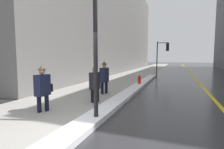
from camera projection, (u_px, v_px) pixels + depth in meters
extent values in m
plane|color=#2D2D30|center=(72.00, 131.00, 4.35)|extent=(160.00, 160.00, 0.00)
cube|color=#9E9B93|center=(133.00, 75.00, 19.05)|extent=(4.00, 80.00, 0.01)
cube|color=gold|center=(193.00, 77.00, 16.98)|extent=(0.16, 80.00, 0.00)
cube|color=white|center=(136.00, 87.00, 10.33)|extent=(0.66, 15.68, 0.16)
cube|color=slate|center=(107.00, 23.00, 24.81)|extent=(6.00, 36.00, 13.75)
cylinder|color=black|center=(95.00, 41.00, 4.75)|extent=(0.12, 0.12, 4.55)
cylinder|color=black|center=(157.00, 58.00, 19.53)|extent=(0.11, 0.11, 3.65)
cylinder|color=black|center=(162.00, 43.00, 19.17)|extent=(1.10, 0.11, 0.07)
cube|color=black|center=(168.00, 47.00, 19.00)|extent=(0.31, 0.21, 0.90)
sphere|color=red|center=(168.00, 44.00, 19.09)|extent=(0.19, 0.19, 0.19)
sphere|color=orange|center=(168.00, 47.00, 19.11)|extent=(0.19, 0.19, 0.19)
sphere|color=green|center=(168.00, 50.00, 19.14)|extent=(0.19, 0.19, 0.19)
cylinder|color=black|center=(47.00, 100.00, 5.93)|extent=(0.14, 0.14, 0.80)
cylinder|color=black|center=(39.00, 101.00, 5.77)|extent=(0.14, 0.14, 0.80)
cube|color=#191E38|center=(42.00, 85.00, 5.81)|extent=(0.30, 0.49, 0.70)
sphere|color=tan|center=(42.00, 71.00, 5.76)|extent=(0.22, 0.22, 0.22)
cylinder|color=#4C3823|center=(42.00, 69.00, 5.76)|extent=(0.34, 0.34, 0.01)
cone|color=#4C3823|center=(42.00, 67.00, 5.75)|extent=(0.21, 0.21, 0.13)
cube|color=black|center=(50.00, 88.00, 6.13)|extent=(0.11, 0.22, 0.28)
cylinder|color=black|center=(97.00, 93.00, 7.20)|extent=(0.14, 0.14, 0.78)
cylinder|color=black|center=(92.00, 93.00, 7.05)|extent=(0.14, 0.14, 0.78)
cube|color=black|center=(95.00, 81.00, 7.08)|extent=(0.29, 0.48, 0.69)
sphere|color=#8C664C|center=(95.00, 69.00, 7.03)|extent=(0.21, 0.21, 0.21)
cylinder|color=black|center=(106.00, 85.00, 8.93)|extent=(0.15, 0.15, 0.84)
cylinder|color=black|center=(102.00, 86.00, 8.76)|extent=(0.15, 0.15, 0.84)
cube|color=#191E38|center=(104.00, 75.00, 8.79)|extent=(0.31, 0.52, 0.74)
sphere|color=tan|center=(104.00, 65.00, 8.75)|extent=(0.23, 0.23, 0.23)
cylinder|color=#4C3823|center=(104.00, 64.00, 8.74)|extent=(0.35, 0.35, 0.01)
cone|color=#4C3823|center=(104.00, 62.00, 8.74)|extent=(0.22, 0.22, 0.14)
cylinder|color=red|center=(139.00, 82.00, 11.30)|extent=(0.20, 0.20, 0.55)
sphere|color=red|center=(139.00, 77.00, 11.27)|extent=(0.18, 0.18, 0.18)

